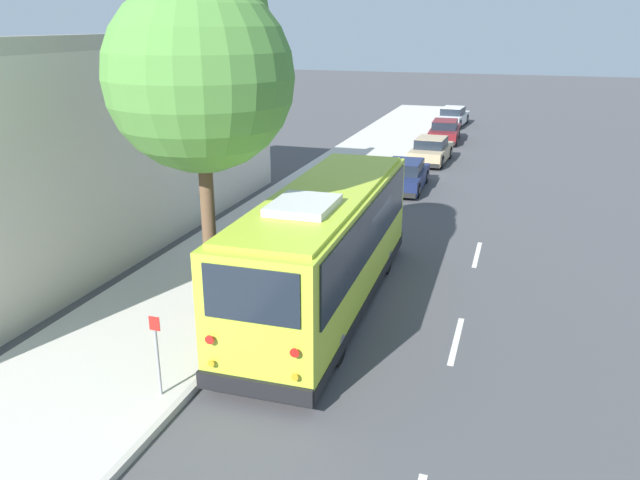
{
  "coord_description": "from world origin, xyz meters",
  "views": [
    {
      "loc": [
        -15.31,
        -4.23,
        7.01
      ],
      "look_at": [
        0.23,
        0.8,
        1.3
      ],
      "focal_mm": 35.0,
      "sensor_mm": 36.0,
      "label": 1
    }
  ],
  "objects_px": {
    "street_tree": "(201,64)",
    "sign_post_near": "(157,355)",
    "parked_sedan_white": "(453,117)",
    "sign_post_far": "(209,310)",
    "parked_sedan_tan": "(431,151)",
    "shuttle_bus": "(325,243)",
    "parked_sedan_maroon": "(445,131)",
    "parked_sedan_navy": "(405,176)",
    "fire_hydrant": "(342,206)"
  },
  "relations": [
    {
      "from": "parked_sedan_navy",
      "to": "parked_sedan_white",
      "type": "bearing_deg",
      "value": -0.96
    },
    {
      "from": "fire_hydrant",
      "to": "parked_sedan_navy",
      "type": "bearing_deg",
      "value": -14.25
    },
    {
      "from": "parked_sedan_maroon",
      "to": "parked_sedan_white",
      "type": "height_order",
      "value": "same"
    },
    {
      "from": "shuttle_bus",
      "to": "street_tree",
      "type": "xyz_separation_m",
      "value": [
        -1.72,
        2.25,
        4.42
      ]
    },
    {
      "from": "sign_post_far",
      "to": "parked_sedan_white",
      "type": "bearing_deg",
      "value": -2.26
    },
    {
      "from": "parked_sedan_maroon",
      "to": "sign_post_far",
      "type": "height_order",
      "value": "sign_post_far"
    },
    {
      "from": "parked_sedan_white",
      "to": "sign_post_far",
      "type": "xyz_separation_m",
      "value": [
        -34.64,
        1.37,
        0.37
      ]
    },
    {
      "from": "sign_post_near",
      "to": "parked_sedan_white",
      "type": "bearing_deg",
      "value": -2.13
    },
    {
      "from": "parked_sedan_tan",
      "to": "parked_sedan_white",
      "type": "relative_size",
      "value": 0.9
    },
    {
      "from": "shuttle_bus",
      "to": "parked_sedan_navy",
      "type": "xyz_separation_m",
      "value": [
        12.74,
        0.31,
        -1.17
      ]
    },
    {
      "from": "parked_sedan_white",
      "to": "fire_hydrant",
      "type": "xyz_separation_m",
      "value": [
        -24.28,
        1.28,
        -0.06
      ]
    },
    {
      "from": "parked_sedan_tan",
      "to": "parked_sedan_white",
      "type": "xyz_separation_m",
      "value": [
        12.97,
        0.36,
        -0.0
      ]
    },
    {
      "from": "shuttle_bus",
      "to": "sign_post_far",
      "type": "height_order",
      "value": "shuttle_bus"
    },
    {
      "from": "parked_sedan_white",
      "to": "sign_post_far",
      "type": "bearing_deg",
      "value": -177.89
    },
    {
      "from": "shuttle_bus",
      "to": "parked_sedan_maroon",
      "type": "distance_m",
      "value": 25.22
    },
    {
      "from": "shuttle_bus",
      "to": "sign_post_far",
      "type": "xyz_separation_m",
      "value": [
        -2.97,
        1.75,
        -0.77
      ]
    },
    {
      "from": "shuttle_bus",
      "to": "parked_sedan_tan",
      "type": "bearing_deg",
      "value": -0.97
    },
    {
      "from": "parked_sedan_navy",
      "to": "fire_hydrant",
      "type": "relative_size",
      "value": 5.24
    },
    {
      "from": "street_tree",
      "to": "sign_post_near",
      "type": "bearing_deg",
      "value": -171.53
    },
    {
      "from": "sign_post_near",
      "to": "fire_hydrant",
      "type": "height_order",
      "value": "sign_post_near"
    },
    {
      "from": "parked_sedan_navy",
      "to": "fire_hydrant",
      "type": "height_order",
      "value": "parked_sedan_navy"
    },
    {
      "from": "sign_post_near",
      "to": "sign_post_far",
      "type": "xyz_separation_m",
      "value": [
        2.1,
        0.0,
        -0.02
      ]
    },
    {
      "from": "parked_sedan_white",
      "to": "street_tree",
      "type": "bearing_deg",
      "value": -178.83
    },
    {
      "from": "parked_sedan_tan",
      "to": "parked_sedan_maroon",
      "type": "xyz_separation_m",
      "value": [
        6.5,
        0.12,
        -0.0
      ]
    },
    {
      "from": "parked_sedan_tan",
      "to": "sign_post_near",
      "type": "height_order",
      "value": "sign_post_near"
    },
    {
      "from": "shuttle_bus",
      "to": "parked_sedan_tan",
      "type": "xyz_separation_m",
      "value": [
        18.69,
        0.02,
        -1.14
      ]
    },
    {
      "from": "sign_post_far",
      "to": "fire_hydrant",
      "type": "bearing_deg",
      "value": -0.47
    },
    {
      "from": "parked_sedan_navy",
      "to": "street_tree",
      "type": "bearing_deg",
      "value": 171.14
    },
    {
      "from": "shuttle_bus",
      "to": "parked_sedan_tan",
      "type": "distance_m",
      "value": 18.72
    },
    {
      "from": "shuttle_bus",
      "to": "sign_post_near",
      "type": "xyz_separation_m",
      "value": [
        -5.07,
        1.75,
        -0.75
      ]
    },
    {
      "from": "shuttle_bus",
      "to": "street_tree",
      "type": "height_order",
      "value": "street_tree"
    },
    {
      "from": "parked_sedan_white",
      "to": "sign_post_near",
      "type": "height_order",
      "value": "sign_post_near"
    },
    {
      "from": "parked_sedan_navy",
      "to": "sign_post_far",
      "type": "relative_size",
      "value": 2.6
    },
    {
      "from": "parked_sedan_tan",
      "to": "street_tree",
      "type": "xyz_separation_m",
      "value": [
        -20.41,
        2.23,
        5.56
      ]
    },
    {
      "from": "street_tree",
      "to": "shuttle_bus",
      "type": "bearing_deg",
      "value": -52.67
    },
    {
      "from": "parked_sedan_tan",
      "to": "parked_sedan_maroon",
      "type": "bearing_deg",
      "value": 3.46
    },
    {
      "from": "fire_hydrant",
      "to": "parked_sedan_white",
      "type": "bearing_deg",
      "value": -3.02
    },
    {
      "from": "parked_sedan_tan",
      "to": "sign_post_far",
      "type": "bearing_deg",
      "value": 177.86
    },
    {
      "from": "parked_sedan_maroon",
      "to": "sign_post_far",
      "type": "relative_size",
      "value": 2.8
    },
    {
      "from": "parked_sedan_tan",
      "to": "parked_sedan_maroon",
      "type": "distance_m",
      "value": 6.5
    },
    {
      "from": "parked_sedan_white",
      "to": "street_tree",
      "type": "height_order",
      "value": "street_tree"
    },
    {
      "from": "parked_sedan_tan",
      "to": "parked_sedan_maroon",
      "type": "relative_size",
      "value": 0.93
    },
    {
      "from": "parked_sedan_navy",
      "to": "parked_sedan_maroon",
      "type": "distance_m",
      "value": 12.45
    },
    {
      "from": "street_tree",
      "to": "sign_post_near",
      "type": "relative_size",
      "value": 5.03
    },
    {
      "from": "street_tree",
      "to": "sign_post_far",
      "type": "xyz_separation_m",
      "value": [
        -1.26,
        -0.5,
        -5.19
      ]
    },
    {
      "from": "shuttle_bus",
      "to": "parked_sedan_white",
      "type": "relative_size",
      "value": 2.05
    },
    {
      "from": "parked_sedan_white",
      "to": "parked_sedan_tan",
      "type": "bearing_deg",
      "value": -174.03
    },
    {
      "from": "parked_sedan_maroon",
      "to": "parked_sedan_tan",
      "type": "bearing_deg",
      "value": 178.42
    },
    {
      "from": "parked_sedan_white",
      "to": "street_tree",
      "type": "distance_m",
      "value": 33.89
    },
    {
      "from": "parked_sedan_tan",
      "to": "fire_hydrant",
      "type": "height_order",
      "value": "parked_sedan_tan"
    }
  ]
}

